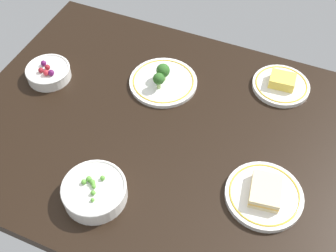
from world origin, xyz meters
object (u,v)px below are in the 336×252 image
plate_cheese (281,84)px  bowl_peas (95,191)px  plate_sandwich (264,194)px  bowl_berries (48,72)px  plate_broccoli (163,80)px

plate_cheese → bowl_peas: bearing=58.8°
bowl_peas → plate_sandwich: bearing=-157.3°
bowl_berries → plate_sandwich: bearing=168.1°
plate_broccoli → plate_cheese: bearing=-159.6°
bowl_berries → bowl_peas: bearing=137.2°
bowl_peas → plate_sandwich: bowl_peas is taller
bowl_berries → plate_sandwich: (-76.07, 16.01, -0.78)cm
bowl_berries → bowl_peas: 48.54cm
plate_broccoli → bowl_peas: bearing=90.3°
plate_cheese → plate_sandwich: plate_sandwich is taller
plate_sandwich → bowl_peas: bearing=22.7°
bowl_peas → bowl_berries: bearing=-42.8°
bowl_peas → plate_sandwich: size_ratio=0.83×
bowl_berries → bowl_peas: (-35.64, 32.95, 0.43)cm
plate_cheese → bowl_berries: (70.75, 25.04, 0.91)cm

